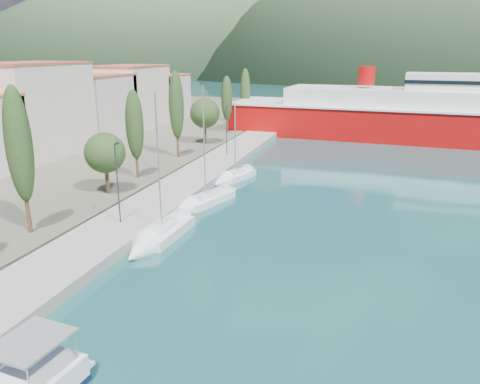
% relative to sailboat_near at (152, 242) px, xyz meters
% --- Properties ---
extents(ground, '(1400.00, 1400.00, 0.00)m').
position_rel_sailboat_near_xyz_m(ground, '(5.53, 109.40, -0.31)').
color(ground, '#184A4B').
extents(quay, '(5.00, 88.00, 0.80)m').
position_rel_sailboat_near_xyz_m(quay, '(-3.47, 15.40, 0.09)').
color(quay, gray).
rests_on(quay, ground).
extents(town_buildings, '(9.20, 69.20, 11.30)m').
position_rel_sailboat_near_xyz_m(town_buildings, '(-26.47, 26.30, 5.26)').
color(town_buildings, beige).
rests_on(town_buildings, land_strip).
extents(tree_row, '(4.17, 64.41, 10.49)m').
position_rel_sailboat_near_xyz_m(tree_row, '(-8.77, 21.57, 5.48)').
color(tree_row, '#47301E').
rests_on(tree_row, land_strip).
extents(lamp_posts, '(0.15, 45.30, 6.06)m').
position_rel_sailboat_near_xyz_m(lamp_posts, '(-3.47, 3.92, 3.77)').
color(lamp_posts, '#2D2D33').
rests_on(lamp_posts, quay).
extents(sailboat_near, '(2.64, 8.09, 11.52)m').
position_rel_sailboat_near_xyz_m(sailboat_near, '(0.00, 0.00, 0.00)').
color(sailboat_near, silver).
rests_on(sailboat_near, ground).
extents(sailboat_mid, '(4.34, 8.14, 11.35)m').
position_rel_sailboat_near_xyz_m(sailboat_mid, '(-0.22, 8.56, -0.03)').
color(sailboat_mid, silver).
rests_on(sailboat_mid, ground).
extents(sailboat_far, '(3.79, 6.77, 9.48)m').
position_rel_sailboat_near_xyz_m(sailboat_far, '(-0.08, 17.75, -0.04)').
color(sailboat_far, silver).
rests_on(sailboat_far, ground).
extents(ferry, '(58.98, 15.92, 11.58)m').
position_rel_sailboat_near_xyz_m(ferry, '(20.30, 49.58, 3.21)').
color(ferry, '#A20909').
rests_on(ferry, ground).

